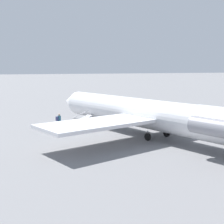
# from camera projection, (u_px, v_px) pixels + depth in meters

# --- Properties ---
(ground_plane) EXTENTS (600.00, 600.00, 0.00)m
(ground_plane) POSITION_uv_depth(u_px,v_px,m) (140.00, 135.00, 30.68)
(ground_plane) COLOR slate
(airplane_main) EXTENTS (29.10, 22.25, 7.35)m
(airplane_main) POSITION_uv_depth(u_px,v_px,m) (148.00, 114.00, 29.62)
(airplane_main) COLOR white
(airplane_main) RESTS_ON ground
(boarding_stairs) EXTENTS (2.03, 4.14, 1.79)m
(boarding_stairs) POSITION_uv_depth(u_px,v_px,m) (70.00, 125.00, 33.47)
(boarding_stairs) COLOR #B2B2B7
(boarding_stairs) RESTS_ON ground
(passenger) EXTENTS (0.41, 0.56, 1.74)m
(passenger) POSITION_uv_depth(u_px,v_px,m) (59.00, 120.00, 32.98)
(passenger) COLOR #23232D
(passenger) RESTS_ON ground
(traffic_cone_near_stairs) EXTENTS (0.62, 0.62, 0.68)m
(traffic_cone_near_stairs) POSITION_uv_depth(u_px,v_px,m) (43.00, 126.00, 33.23)
(traffic_cone_near_stairs) COLOR black
(traffic_cone_near_stairs) RESTS_ON ground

